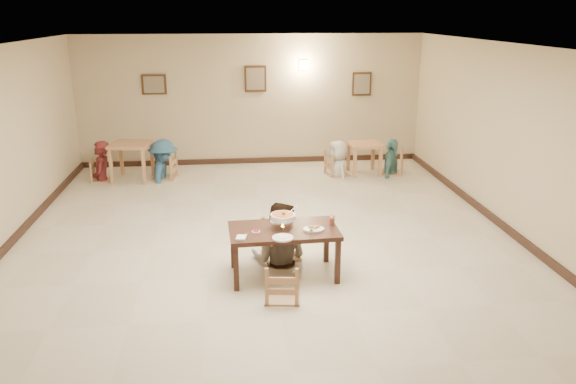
{
  "coord_description": "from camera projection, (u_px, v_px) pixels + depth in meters",
  "views": [
    {
      "loc": [
        -0.54,
        -8.11,
        3.47
      ],
      "look_at": [
        0.29,
        -0.38,
        0.97
      ],
      "focal_mm": 35.0,
      "sensor_mm": 36.0,
      "label": 1
    }
  ],
  "objects": [
    {
      "name": "bg_diner_a",
      "position": [
        98.0,
        141.0,
        11.84
      ],
      "size": [
        0.46,
        0.66,
        1.73
      ],
      "primitive_type": "imported",
      "rotation": [
        0.0,
        0.0,
        4.79
      ],
      "color": "maroon",
      "rests_on": "floor"
    },
    {
      "name": "ceiling",
      "position": [
        265.0,
        47.0,
        7.88
      ],
      "size": [
        10.0,
        10.0,
        0.0
      ],
      "primitive_type": "plane",
      "color": "white",
      "rests_on": "wall_back"
    },
    {
      "name": "chili_dish",
      "position": [
        256.0,
        232.0,
        7.42
      ],
      "size": [
        0.11,
        0.11,
        0.02
      ],
      "color": "white",
      "rests_on": "main_table"
    },
    {
      "name": "curry_warmer",
      "position": [
        283.0,
        217.0,
        7.48
      ],
      "size": [
        0.37,
        0.33,
        0.3
      ],
      "color": "silver",
      "rests_on": "main_table"
    },
    {
      "name": "bg_diner_b",
      "position": [
        162.0,
        140.0,
        12.0
      ],
      "size": [
        0.68,
        1.14,
        1.72
      ],
      "primitive_type": "imported",
      "rotation": [
        0.0,
        0.0,
        1.53
      ],
      "color": "#35658B",
      "rests_on": "floor"
    },
    {
      "name": "bg_chair_lr",
      "position": [
        163.0,
        155.0,
        12.11
      ],
      "size": [
        0.48,
        0.48,
        1.03
      ],
      "rotation": [
        0.0,
        0.0,
        -1.77
      ],
      "color": "tan",
      "rests_on": "floor"
    },
    {
      "name": "baseboard_left",
      "position": [
        3.0,
        251.0,
        8.38
      ],
      "size": [
        0.06,
        10.0,
        0.12
      ],
      "primitive_type": "cube",
      "color": "black",
      "rests_on": "floor"
    },
    {
      "name": "wall_sconce",
      "position": [
        303.0,
        65.0,
        12.91
      ],
      "size": [
        0.16,
        0.05,
        0.22
      ],
      "primitive_type": "cube",
      "color": "#FFD88C",
      "rests_on": "wall_back"
    },
    {
      "name": "drink_glass",
      "position": [
        332.0,
        221.0,
        7.67
      ],
      "size": [
        0.07,
        0.07,
        0.14
      ],
      "color": "white",
      "rests_on": "main_table"
    },
    {
      "name": "chair_far",
      "position": [
        281.0,
        223.0,
        8.18
      ],
      "size": [
        0.5,
        0.5,
        1.06
      ],
      "rotation": [
        0.0,
        0.0,
        0.19
      ],
      "color": "tan",
      "rests_on": "floor"
    },
    {
      "name": "main_diner",
      "position": [
        279.0,
        203.0,
        7.95
      ],
      "size": [
        1.04,
        0.92,
        1.78
      ],
      "primitive_type": "imported",
      "rotation": [
        0.0,
        0.0,
        2.81
      ],
      "color": "gray",
      "rests_on": "floor"
    },
    {
      "name": "floor",
      "position": [
        267.0,
        244.0,
        8.8
      ],
      "size": [
        10.0,
        10.0,
        0.0
      ],
      "primitive_type": "plane",
      "color": "beige",
      "rests_on": "ground"
    },
    {
      "name": "bg_diner_c",
      "position": [
        338.0,
        141.0,
        12.3
      ],
      "size": [
        0.68,
        0.86,
        1.55
      ],
      "primitive_type": "imported",
      "rotation": [
        0.0,
        0.0,
        4.98
      ],
      "color": "silver",
      "rests_on": "floor"
    },
    {
      "name": "wall_back",
      "position": [
        251.0,
        100.0,
        13.07
      ],
      "size": [
        10.0,
        0.0,
        10.0
      ],
      "primitive_type": "plane",
      "rotation": [
        1.57,
        0.0,
        0.0
      ],
      "color": "#CAB592",
      "rests_on": "floor"
    },
    {
      "name": "bg_chair_ll",
      "position": [
        101.0,
        161.0,
        11.97
      ],
      "size": [
        0.41,
        0.41,
        0.87
      ],
      "rotation": [
        0.0,
        0.0,
        1.63
      ],
      "color": "tan",
      "rests_on": "floor"
    },
    {
      "name": "bg_table_left",
      "position": [
        131.0,
        149.0,
        11.97
      ],
      "size": [
        0.91,
        0.91,
        0.81
      ],
      "rotation": [
        0.0,
        0.0,
        -0.13
      ],
      "color": "tan",
      "rests_on": "floor"
    },
    {
      "name": "picture_b",
      "position": [
        255.0,
        79.0,
        12.89
      ],
      "size": [
        0.5,
        0.04,
        0.6
      ],
      "color": "#3A2314",
      "rests_on": "wall_back"
    },
    {
      "name": "main_table",
      "position": [
        284.0,
        234.0,
        7.57
      ],
      "size": [
        1.5,
        0.88,
        0.69
      ],
      "rotation": [
        0.0,
        0.0,
        0.04
      ],
      "color": "#3A1D14",
      "rests_on": "floor"
    },
    {
      "name": "picture_c",
      "position": [
        362.0,
        84.0,
        13.19
      ],
      "size": [
        0.45,
        0.04,
        0.55
      ],
      "color": "#3A2314",
      "rests_on": "wall_back"
    },
    {
      "name": "fried_plate",
      "position": [
        314.0,
        229.0,
        7.5
      ],
      "size": [
        0.28,
        0.28,
        0.06
      ],
      "color": "white",
      "rests_on": "main_table"
    },
    {
      "name": "wall_right",
      "position": [
        522.0,
        144.0,
        8.74
      ],
      "size": [
        0.0,
        10.0,
        10.0
      ],
      "primitive_type": "plane",
      "rotation": [
        1.57,
        0.0,
        -1.57
      ],
      "color": "#CAB592",
      "rests_on": "floor"
    },
    {
      "name": "baseboard_right",
      "position": [
        509.0,
        230.0,
        9.18
      ],
      "size": [
        0.06,
        10.0,
        0.12
      ],
      "primitive_type": "cube",
      "color": "black",
      "rests_on": "floor"
    },
    {
      "name": "baseboard_back",
      "position": [
        253.0,
        160.0,
        13.48
      ],
      "size": [
        8.0,
        0.06,
        0.12
      ],
      "primitive_type": "cube",
      "color": "black",
      "rests_on": "floor"
    },
    {
      "name": "bg_chair_rl",
      "position": [
        338.0,
        153.0,
        12.38
      ],
      "size": [
        0.47,
        0.47,
        1.0
      ],
      "rotation": [
        0.0,
        0.0,
        1.81
      ],
      "color": "tan",
      "rests_on": "floor"
    },
    {
      "name": "napkin_cutlery",
      "position": [
        241.0,
        238.0,
        7.21
      ],
      "size": [
        0.18,
        0.25,
        0.03
      ],
      "color": "white",
      "rests_on": "main_table"
    },
    {
      "name": "wall_front",
      "position": [
        320.0,
        334.0,
        3.61
      ],
      "size": [
        10.0,
        0.0,
        10.0
      ],
      "primitive_type": "plane",
      "rotation": [
        -1.57,
        0.0,
        0.0
      ],
      "color": "#CAB592",
      "rests_on": "floor"
    },
    {
      "name": "picture_a",
      "position": [
        154.0,
        85.0,
        12.69
      ],
      "size": [
        0.55,
        0.04,
        0.45
      ],
      "color": "#3A2314",
      "rests_on": "wall_back"
    },
    {
      "name": "rice_plate_near",
      "position": [
        283.0,
        238.0,
        7.22
      ],
      "size": [
        0.28,
        0.28,
        0.06
      ],
      "color": "white",
      "rests_on": "main_table"
    },
    {
      "name": "chair_near",
      "position": [
        282.0,
        264.0,
        6.99
      ],
      "size": [
        0.45,
        0.45,
        0.95
      ],
      "rotation": [
        0.0,
        0.0,
        3.01
      ],
      "color": "tan",
      "rests_on": "floor"
    },
    {
      "name": "rice_plate_far",
      "position": [
        280.0,
        221.0,
        7.79
      ],
      "size": [
        0.28,
        0.28,
        0.06
      ],
      "color": "white",
      "rests_on": "main_table"
    },
    {
      "name": "bg_table_right",
      "position": [
        365.0,
        149.0,
        12.45
      ],
      "size": [
        0.72,
        0.72,
        0.7
      ],
      "rotation": [
        0.0,
        0.0,
        0.04
      ],
      "color": "tan",
      "rests_on": "floor"
    },
    {
      "name": "bg_diner_d",
      "position": [
        392.0,
        139.0,
        12.39
      ],
      "size": [
        0.75,
        1.01,
        1.59
      ],
      "primitive_type": "imported",
      "rotation": [
        0.0,
        0.0,
        1.12
      ],
      "color": "#579394",
      "rests_on": "floor"
    },
    {
      "name": "bg_chair_rr",
      "position": [
        392.0,
        151.0,
        12.47
      ],
      "size": [
        0.49,
        0.49,
        1.05
      ],
      "rotation": [
        0.0,
        0.0,
        -1.93
      ],
      "color": "tan",
      "rests_on": "floor"
    }
  ]
}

